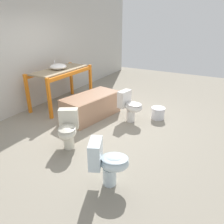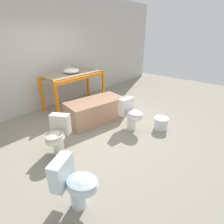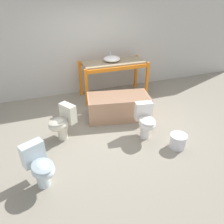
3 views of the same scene
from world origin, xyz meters
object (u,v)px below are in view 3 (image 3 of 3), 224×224
Objects in this scene: sink_basin at (112,59)px; toilet_extra at (40,166)px; bathtub_main at (118,105)px; toilet_far at (62,122)px; bucket_white at (178,141)px; toilet_near at (146,120)px.

sink_basin reaches higher than toilet_extra.
bathtub_main is 1.44m from toilet_far.
toilet_extra is (-1.89, -1.56, 0.07)m from bathtub_main.
sink_basin is at bearing 27.55° from toilet_extra.
bathtub_main reaches higher than bucket_white.
toilet_near is 0.75m from bucket_white.
sink_basin is 0.29× the size of bathtub_main.
toilet_far is 1.25m from toilet_extra.
sink_basin is 0.63× the size of toilet_extra.
bathtub_main is at bearing 113.87° from toilet_near.
toilet_near is (-0.03, -2.13, -0.70)m from sink_basin.
toilet_far is 2.33m from bucket_white.
sink_basin reaches higher than toilet_near.
bucket_white is (0.45, -0.55, -0.24)m from toilet_near.
toilet_near is (0.24, -0.93, 0.07)m from bathtub_main.
sink_basin is at bearing 88.42° from bathtub_main.
bucket_white is (0.68, -1.48, -0.17)m from bathtub_main.
toilet_extra is (-0.51, -1.14, 0.00)m from toilet_far.
toilet_far is at bearing -152.47° from bathtub_main.
bathtub_main is at bearing 75.87° from toilet_far.
toilet_extra is 2.59m from bucket_white.
toilet_far is (-1.38, -0.42, 0.07)m from bathtub_main.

